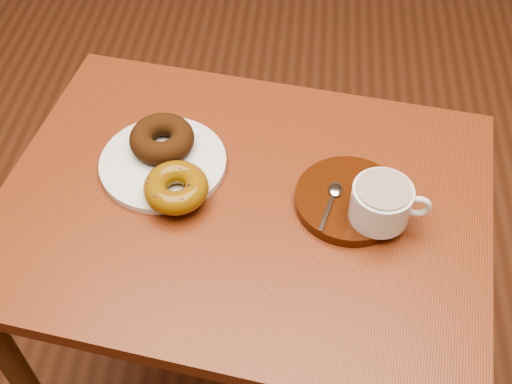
# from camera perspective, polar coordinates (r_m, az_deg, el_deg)

# --- Properties ---
(cafe_table) EXTENTS (0.82, 0.66, 0.70)m
(cafe_table) POSITION_cam_1_polar(r_m,az_deg,el_deg) (1.08, -1.06, -4.48)
(cafe_table) COLOR brown
(cafe_table) RESTS_ON ground
(donut_plate) EXTENTS (0.23, 0.23, 0.01)m
(donut_plate) POSITION_cam_1_polar(r_m,az_deg,el_deg) (1.04, -8.25, 2.58)
(donut_plate) COLOR silver
(donut_plate) RESTS_ON cafe_table
(donut_cinnamon) EXTENTS (0.12, 0.12, 0.04)m
(donut_cinnamon) POSITION_cam_1_polar(r_m,az_deg,el_deg) (1.04, -8.36, 4.72)
(donut_cinnamon) COLOR #371C0B
(donut_cinnamon) RESTS_ON donut_plate
(donut_caramel) EXTENTS (0.12, 0.12, 0.04)m
(donut_caramel) POSITION_cam_1_polar(r_m,az_deg,el_deg) (0.97, -7.12, 0.40)
(donut_caramel) COLOR #7D550D
(donut_caramel) RESTS_ON donut_plate
(saucer) EXTENTS (0.18, 0.18, 0.02)m
(saucer) POSITION_cam_1_polar(r_m,az_deg,el_deg) (0.99, 8.30, -0.70)
(saucer) COLOR #391607
(saucer) RESTS_ON cafe_table
(coffee_cup) EXTENTS (0.12, 0.09, 0.06)m
(coffee_cup) POSITION_cam_1_polar(r_m,az_deg,el_deg) (0.94, 11.15, -0.92)
(coffee_cup) COLOR silver
(coffee_cup) RESTS_ON saucer
(teaspoon) EXTENTS (0.03, 0.10, 0.01)m
(teaspoon) POSITION_cam_1_polar(r_m,az_deg,el_deg) (0.98, 6.93, -0.13)
(teaspoon) COLOR silver
(teaspoon) RESTS_ON saucer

